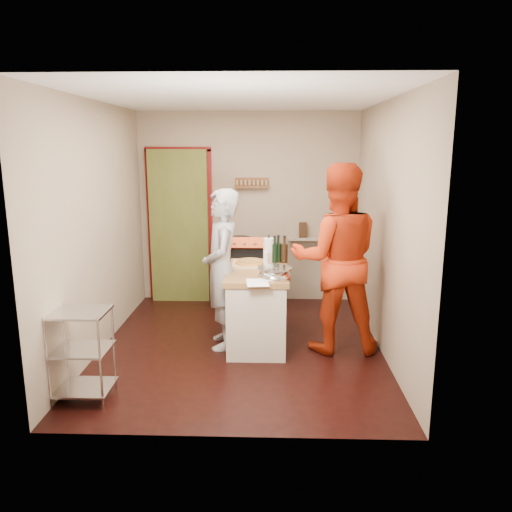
# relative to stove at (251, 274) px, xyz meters

# --- Properties ---
(floor) EXTENTS (3.50, 3.50, 0.00)m
(floor) POSITION_rel_stove_xyz_m (-0.05, -1.42, -0.45)
(floor) COLOR black
(floor) RESTS_ON ground
(back_wall) EXTENTS (3.00, 0.44, 2.60)m
(back_wall) POSITION_rel_stove_xyz_m (-0.69, 0.36, 0.68)
(back_wall) COLOR gray
(back_wall) RESTS_ON ground
(left_wall) EXTENTS (0.04, 3.50, 2.60)m
(left_wall) POSITION_rel_stove_xyz_m (-1.55, -1.42, 0.85)
(left_wall) COLOR gray
(left_wall) RESTS_ON ground
(right_wall) EXTENTS (0.04, 3.50, 2.60)m
(right_wall) POSITION_rel_stove_xyz_m (1.45, -1.42, 0.85)
(right_wall) COLOR gray
(right_wall) RESTS_ON ground
(ceiling) EXTENTS (3.00, 3.50, 0.02)m
(ceiling) POSITION_rel_stove_xyz_m (-0.05, -1.42, 2.16)
(ceiling) COLOR white
(ceiling) RESTS_ON back_wall
(stove) EXTENTS (0.60, 0.63, 1.00)m
(stove) POSITION_rel_stove_xyz_m (0.00, 0.00, 0.00)
(stove) COLOR black
(stove) RESTS_ON ground
(wire_shelving) EXTENTS (0.48, 0.40, 0.80)m
(wire_shelving) POSITION_rel_stove_xyz_m (-1.33, -2.62, -0.01)
(wire_shelving) COLOR silver
(wire_shelving) RESTS_ON ground
(island) EXTENTS (0.69, 1.24, 1.15)m
(island) POSITION_rel_stove_xyz_m (0.13, -1.33, -0.00)
(island) COLOR #BFB5A3
(island) RESTS_ON ground
(person_stripe) EXTENTS (0.49, 0.67, 1.71)m
(person_stripe) POSITION_rel_stove_xyz_m (-0.25, -1.41, 0.40)
(person_stripe) COLOR silver
(person_stripe) RESTS_ON ground
(person_red) EXTENTS (0.98, 0.78, 1.98)m
(person_red) POSITION_rel_stove_xyz_m (0.95, -1.45, 0.54)
(person_red) COLOR #AC290B
(person_red) RESTS_ON ground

